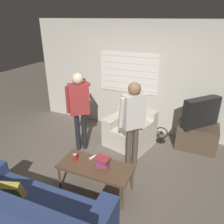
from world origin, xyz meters
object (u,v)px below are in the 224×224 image
object	(u,v)px
person_right_standing	(133,116)
spare_remote	(93,157)
coffee_table	(95,168)
soda_can	(75,158)
couch_blue	(28,218)
tv	(201,112)
armchair_beige	(131,131)
floor_fan	(161,135)
person_left_standing	(79,103)
book_stack	(102,162)

from	to	relation	value
person_right_standing	spare_remote	world-z (taller)	person_right_standing
coffee_table	spare_remote	distance (m)	0.22
soda_can	couch_blue	bearing A→B (deg)	-90.88
coffee_table	tv	xyz separation A→B (m)	(1.39, 1.96, 0.41)
armchair_beige	floor_fan	world-z (taller)	armchair_beige
armchair_beige	person_right_standing	bearing A→B (deg)	124.12
person_right_standing	soda_can	size ratio (longest dim) A/B	12.86
coffee_table	person_left_standing	xyz separation A→B (m)	(-0.83, 0.95, 0.63)
person_left_standing	soda_can	world-z (taller)	person_left_standing
book_stack	soda_can	size ratio (longest dim) A/B	2.01
coffee_table	person_right_standing	size ratio (longest dim) A/B	0.72
coffee_table	floor_fan	world-z (taller)	coffee_table
tv	person_left_standing	world-z (taller)	person_left_standing
tv	armchair_beige	bearing A→B (deg)	-31.03
spare_remote	tv	bearing A→B (deg)	73.78
book_stack	armchair_beige	bearing A→B (deg)	91.46
armchair_beige	tv	size ratio (longest dim) A/B	1.43
couch_blue	spare_remote	distance (m)	1.29
person_left_standing	floor_fan	distance (m)	1.98
armchair_beige	spare_remote	distance (m)	1.39
soda_can	person_left_standing	bearing A→B (deg)	116.18
book_stack	floor_fan	bearing A→B (deg)	72.98
couch_blue	tv	xyz separation A→B (m)	(1.77, 3.05, 0.50)
book_stack	spare_remote	size ratio (longest dim) A/B	1.87
tv	book_stack	size ratio (longest dim) A/B	2.94
couch_blue	person_left_standing	distance (m)	2.21
couch_blue	armchair_beige	bearing A→B (deg)	79.75
couch_blue	person_left_standing	bearing A→B (deg)	101.70
armchair_beige	coffee_table	xyz separation A→B (m)	(-0.06, -1.54, 0.10)
tv	person_right_standing	world-z (taller)	person_right_standing
book_stack	person_right_standing	bearing A→B (deg)	74.18
armchair_beige	book_stack	bearing A→B (deg)	105.26
spare_remote	armchair_beige	bearing A→B (deg)	106.29
book_stack	floor_fan	size ratio (longest dim) A/B	0.71
person_right_standing	soda_can	bearing A→B (deg)	-177.29
person_right_standing	spare_remote	size ratio (longest dim) A/B	12.00
spare_remote	coffee_table	bearing A→B (deg)	-27.71
soda_can	floor_fan	distance (m)	2.20
couch_blue	floor_fan	xyz separation A→B (m)	(1.04, 2.99, -0.16)
armchair_beige	person_left_standing	distance (m)	1.29
armchair_beige	spare_remote	size ratio (longest dim) A/B	7.91
person_left_standing	spare_remote	xyz separation A→B (m)	(0.70, -0.78, -0.57)
armchair_beige	book_stack	xyz separation A→B (m)	(0.04, -1.49, 0.21)
floor_fan	spare_remote	bearing A→B (deg)	-114.70
person_right_standing	floor_fan	bearing A→B (deg)	23.38
couch_blue	soda_can	xyz separation A→B (m)	(0.02, 1.07, 0.20)
armchair_beige	soda_can	world-z (taller)	armchair_beige
person_left_standing	spare_remote	distance (m)	1.19
person_right_standing	spare_remote	xyz separation A→B (m)	(-0.45, -0.66, -0.56)
spare_remote	person_left_standing	bearing A→B (deg)	156.11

